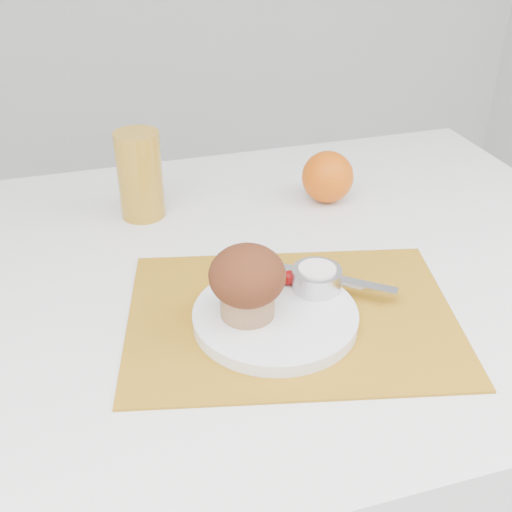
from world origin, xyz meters
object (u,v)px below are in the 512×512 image
object	(u,v)px
table	(225,461)
orange	(328,177)
plate	(275,317)
muffin	(247,281)
juice_glass	(140,175)

from	to	relation	value
table	orange	distance (m)	0.50
table	plate	size ratio (longest dim) A/B	6.04
table	muffin	xyz separation A→B (m)	(0.01, -0.13, 0.44)
juice_glass	muffin	xyz separation A→B (m)	(0.08, -0.32, -0.00)
plate	juice_glass	size ratio (longest dim) A/B	1.45
plate	orange	size ratio (longest dim) A/B	2.36
juice_glass	table	bearing A→B (deg)	-69.98
plate	orange	bearing A→B (deg)	57.64
plate	juice_glass	bearing A→B (deg)	108.55
table	muffin	distance (m)	0.46
orange	muffin	xyz separation A→B (m)	(-0.22, -0.29, 0.02)
table	juice_glass	size ratio (longest dim) A/B	8.75
orange	muffin	bearing A→B (deg)	-127.24
plate	muffin	bearing A→B (deg)	171.01
table	juice_glass	xyz separation A→B (m)	(-0.07, 0.20, 0.44)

